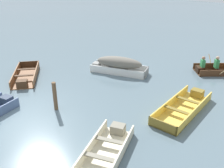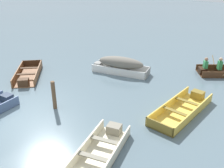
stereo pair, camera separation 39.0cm
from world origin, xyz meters
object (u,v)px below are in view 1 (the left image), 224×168
object	(u,v)px
skiff_yellow_far_moored	(184,107)
mooring_post	(55,96)
skiff_wooden_brown_outer_moored	(26,76)
rowboat_dark_varnish_with_crew	(222,69)
skiff_white_near_moored	(119,64)
skiff_cream_mid_moored	(107,150)

from	to	relation	value
skiff_yellow_far_moored	mooring_post	bearing A→B (deg)	-140.52
skiff_yellow_far_moored	mooring_post	distance (m)	5.03
skiff_wooden_brown_outer_moored	rowboat_dark_varnish_with_crew	xyz separation A→B (m)	(7.29, 7.11, 0.07)
skiff_white_near_moored	skiff_wooden_brown_outer_moored	world-z (taller)	skiff_white_near_moored
mooring_post	skiff_cream_mid_moored	bearing A→B (deg)	-11.61
skiff_wooden_brown_outer_moored	rowboat_dark_varnish_with_crew	world-z (taller)	rowboat_dark_varnish_with_crew
skiff_white_near_moored	mooring_post	size ratio (longest dim) A/B	2.68
rowboat_dark_varnish_with_crew	skiff_yellow_far_moored	bearing A→B (deg)	-88.07
skiff_white_near_moored	skiff_cream_mid_moored	size ratio (longest dim) A/B	1.10
skiff_yellow_far_moored	skiff_cream_mid_moored	bearing A→B (deg)	-99.86
rowboat_dark_varnish_with_crew	skiff_cream_mid_moored	bearing A→B (deg)	-93.30
skiff_wooden_brown_outer_moored	skiff_cream_mid_moored	bearing A→B (deg)	-13.36
skiff_white_near_moored	skiff_cream_mid_moored	distance (m)	6.41
skiff_wooden_brown_outer_moored	rowboat_dark_varnish_with_crew	size ratio (longest dim) A/B	0.91
rowboat_dark_varnish_with_crew	mooring_post	world-z (taller)	mooring_post
skiff_cream_mid_moored	skiff_wooden_brown_outer_moored	bearing A→B (deg)	166.64
skiff_white_near_moored	rowboat_dark_varnish_with_crew	distance (m)	5.47
skiff_white_near_moored	skiff_cream_mid_moored	world-z (taller)	skiff_white_near_moored
skiff_cream_mid_moored	rowboat_dark_varnish_with_crew	size ratio (longest dim) A/B	0.91
skiff_cream_mid_moored	skiff_wooden_brown_outer_moored	xyz separation A→B (m)	(-6.78, 1.61, 0.01)
skiff_wooden_brown_outer_moored	mooring_post	world-z (taller)	mooring_post
skiff_wooden_brown_outer_moored	rowboat_dark_varnish_with_crew	distance (m)	10.18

